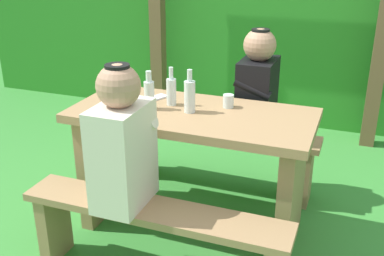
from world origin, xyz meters
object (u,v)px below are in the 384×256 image
Objects in this scene: bench_near at (154,230)px; bottle_right at (149,94)px; picnic_table at (192,151)px; drinking_glass at (228,101)px; bottle_center at (171,91)px; person_black_coat at (257,88)px; bottle_left at (190,95)px; cell_phone at (157,98)px; person_white_shirt at (122,142)px; bench_far at (219,146)px.

bottle_right is at bearing 116.02° from bench_near.
picnic_table is 1.00× the size of bench_near.
drinking_glass is at bearing 24.27° from bottle_right.
bottle_center is (-0.33, -0.08, 0.05)m from drinking_glass.
bottle_left is (-0.26, -0.56, 0.09)m from person_black_coat.
cell_phone is at bearing 153.72° from picnic_table.
picnic_table is 1.95× the size of person_black_coat.
drinking_glass is (0.17, 0.14, 0.29)m from picnic_table.
person_black_coat is 3.13× the size of bottle_center.
drinking_glass is at bearing 22.60° from cell_phone.
bottle_center reaches higher than picnic_table.
picnic_table is 0.58m from bench_near.
person_white_shirt is at bearing -105.86° from picnic_table.
person_black_coat is at bearing 50.10° from bottle_right.
person_black_coat is 5.14× the size of cell_phone.
bottle_center is (-0.41, -0.48, 0.08)m from person_black_coat.
bottle_right is at bearing -168.52° from picnic_table.
bottle_right is 0.21m from cell_phone.
drinking_glass reaches higher than cell_phone.
bench_near is 1.21m from person_black_coat.
drinking_glass is at bearing -66.89° from bench_far.
picnic_table is 1.95× the size of person_white_shirt.
bench_near is 18.12× the size of drinking_glass.
bottle_left is at bearing 90.90° from bench_near.
cell_phone is at bearing 112.51° from bench_near.
picnic_table is at bearing -3.43° from cell_phone.
person_black_coat is at bearing 65.06° from picnic_table.
bottle_left reaches higher than bench_far.
bench_near is at bearing -63.98° from bottle_right.
bottle_right reaches higher than picnic_table.
person_white_shirt is at bearing -90.10° from bottle_center.
drinking_glass is (-0.08, -0.41, 0.03)m from person_black_coat.
bottle_center is (-0.15, 0.08, -0.01)m from bottle_left.
bottle_left is at bearing -28.30° from bottle_center.
person_black_coat reaches higher than cell_phone.
person_white_shirt reaches higher than cell_phone.
person_white_shirt is at bearing -115.71° from drinking_glass.
cell_phone is (-0.13, 0.69, -0.00)m from person_white_shirt.
person_black_coat is at bearing 79.01° from drinking_glass.
bottle_left is (-0.01, 0.53, 0.55)m from bench_near.
picnic_table is at bearing -22.46° from bottle_center.
bottle_right is at bearing -129.90° from person_black_coat.
bottle_right is (-0.24, -0.60, 0.55)m from bench_far.
bench_near is at bearing -104.25° from drinking_glass.
bench_far is 0.79m from bottle_left.
person_black_coat is 0.64m from bottle_center.
picnic_table reaches higher than bench_near.
bench_far is 6.15× the size of bottle_right.
bottle_left is at bearing 74.56° from person_white_shirt.
bottle_left is at bearing 8.41° from bottle_right.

